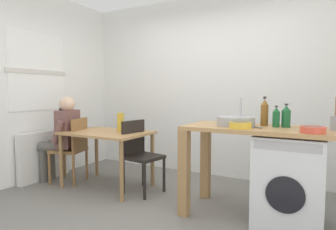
{
  "coord_description": "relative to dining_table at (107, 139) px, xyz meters",
  "views": [
    {
      "loc": [
        1.56,
        -2.42,
        1.25
      ],
      "look_at": [
        -0.05,
        0.45,
        1.0
      ],
      "focal_mm": 31.0,
      "sensor_mm": 36.0,
      "label": 1
    }
  ],
  "objects": [
    {
      "name": "ground_plane",
      "position": [
        1.0,
        -0.49,
        -0.64
      ],
      "size": [
        5.46,
        5.46,
        0.0
      ],
      "primitive_type": "plane",
      "color": "slate"
    },
    {
      "name": "wall_back",
      "position": [
        1.0,
        1.26,
        0.71
      ],
      "size": [
        4.6,
        0.1,
        2.7
      ],
      "primitive_type": "cube",
      "color": "white",
      "rests_on": "ground_plane"
    },
    {
      "name": "wall_window_side",
      "position": [
        -1.15,
        -0.49,
        0.71
      ],
      "size": [
        0.12,
        3.8,
        2.7
      ],
      "color": "white",
      "rests_on": "ground_plane"
    },
    {
      "name": "radiator",
      "position": [
        -1.02,
        -0.19,
        -0.29
      ],
      "size": [
        0.1,
        0.8,
        0.7
      ],
      "primitive_type": "cube",
      "color": "white",
      "rests_on": "ground_plane"
    },
    {
      "name": "dining_table",
      "position": [
        0.0,
        0.0,
        0.0
      ],
      "size": [
        1.1,
        0.76,
        0.74
      ],
      "color": "tan",
      "rests_on": "ground_plane"
    },
    {
      "name": "chair_person_seat",
      "position": [
        -0.55,
        -0.08,
        -0.14
      ],
      "size": [
        0.5,
        0.5,
        0.9
      ],
      "rotation": [
        0.0,
        0.0,
        1.87
      ],
      "color": "olive",
      "rests_on": "ground_plane"
    },
    {
      "name": "chair_opposite",
      "position": [
        0.48,
        0.06,
        -0.14
      ],
      "size": [
        0.46,
        0.46,
        0.9
      ],
      "rotation": [
        0.0,
        0.0,
        -1.73
      ],
      "color": "black",
      "rests_on": "ground_plane"
    },
    {
      "name": "seated_person",
      "position": [
        -0.7,
        -0.13,
        0.03
      ],
      "size": [
        0.56,
        0.54,
        1.2
      ],
      "rotation": [
        0.0,
        0.0,
        1.87
      ],
      "color": "#595651",
      "rests_on": "ground_plane"
    },
    {
      "name": "kitchen_counter",
      "position": [
        1.78,
        -0.02,
        0.12
      ],
      "size": [
        1.5,
        0.68,
        0.92
      ],
      "color": "tan",
      "rests_on": "ground_plane"
    },
    {
      "name": "washing_machine",
      "position": [
        2.25,
        -0.02,
        -0.21
      ],
      "size": [
        0.6,
        0.61,
        0.86
      ],
      "color": "silver",
      "rests_on": "ground_plane"
    },
    {
      "name": "sink_basin",
      "position": [
        1.73,
        -0.02,
        0.32
      ],
      "size": [
        0.38,
        0.38,
        0.09
      ],
      "primitive_type": "cylinder",
      "color": "#9EA0A5",
      "rests_on": "kitchen_counter"
    },
    {
      "name": "tap",
      "position": [
        1.73,
        0.16,
        0.42
      ],
      "size": [
        0.02,
        0.02,
        0.28
      ],
      "primitive_type": "cylinder",
      "color": "#B2B2B7",
      "rests_on": "kitchen_counter"
    },
    {
      "name": "bottle_tall_green",
      "position": [
        1.98,
        0.11,
        0.41
      ],
      "size": [
        0.08,
        0.08,
        0.29
      ],
      "color": "brown",
      "rests_on": "kitchen_counter"
    },
    {
      "name": "bottle_squat_brown",
      "position": [
        2.11,
        0.04,
        0.37
      ],
      "size": [
        0.07,
        0.07,
        0.21
      ],
      "color": "#19592D",
      "rests_on": "kitchen_counter"
    },
    {
      "name": "bottle_clear_small",
      "position": [
        2.19,
        0.07,
        0.38
      ],
      "size": [
        0.08,
        0.08,
        0.23
      ],
      "color": "#19592D",
      "rests_on": "kitchen_counter"
    },
    {
      "name": "mixing_bowl",
      "position": [
        1.83,
        -0.22,
        0.31
      ],
      "size": [
        0.21,
        0.21,
        0.06
      ],
      "color": "gold",
      "rests_on": "kitchen_counter"
    },
    {
      "name": "colander",
      "position": [
        2.44,
        -0.24,
        0.31
      ],
      "size": [
        0.2,
        0.2,
        0.06
      ],
      "color": "#D84C38",
      "rests_on": "kitchen_counter"
    },
    {
      "name": "vase",
      "position": [
        0.15,
        0.1,
        0.22
      ],
      "size": [
        0.09,
        0.09,
        0.25
      ],
      "primitive_type": "cylinder",
      "color": "gold",
      "rests_on": "dining_table"
    },
    {
      "name": "scissors",
      "position": [
        1.94,
        -0.12,
        0.28
      ],
      "size": [
        0.15,
        0.06,
        0.01
      ],
      "color": "#B2B2B7",
      "rests_on": "kitchen_counter"
    }
  ]
}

